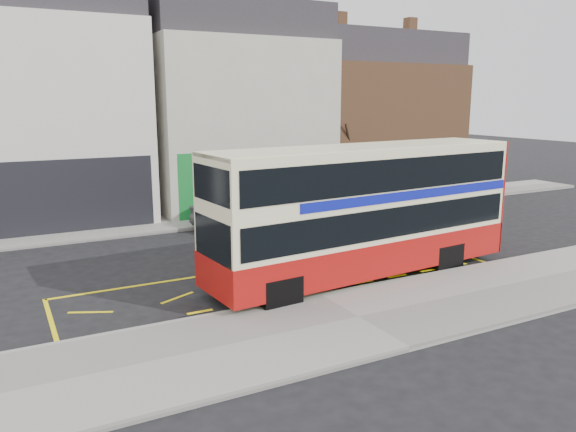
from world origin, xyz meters
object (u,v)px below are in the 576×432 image
bus_stop_post (257,247)px  double_decker_bus (365,209)px  car_grey (241,208)px  street_tree_right (339,134)px  car_white (418,197)px

bus_stop_post → double_decker_bus: bearing=11.6°
double_decker_bus → car_grey: bearing=88.6°
car_grey → street_tree_right: street_tree_right is taller
bus_stop_post → car_grey: size_ratio=0.58×
double_decker_bus → street_tree_right: (6.10, 10.97, 1.60)m
bus_stop_post → street_tree_right: street_tree_right is taller
street_tree_right → bus_stop_post: bearing=-130.6°
car_white → street_tree_right: 5.28m
car_grey → car_white: (9.37, -1.00, -0.11)m
bus_stop_post → car_grey: bearing=66.1°
double_decker_bus → bus_stop_post: (-4.27, -1.12, -0.43)m
car_white → street_tree_right: size_ratio=0.81×
car_grey → car_white: car_grey is taller
car_white → bus_stop_post: bearing=135.7°
double_decker_bus → car_white: size_ratio=2.35×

